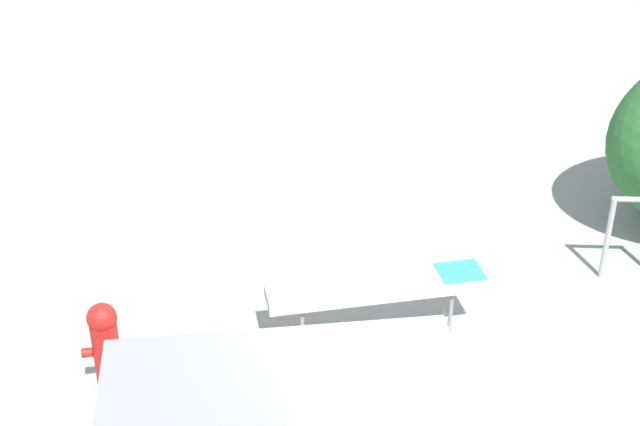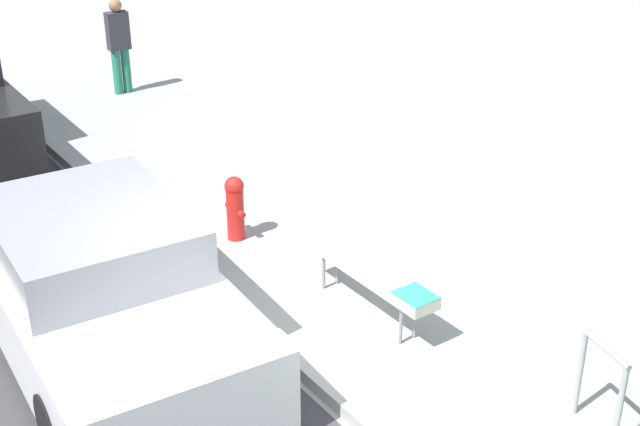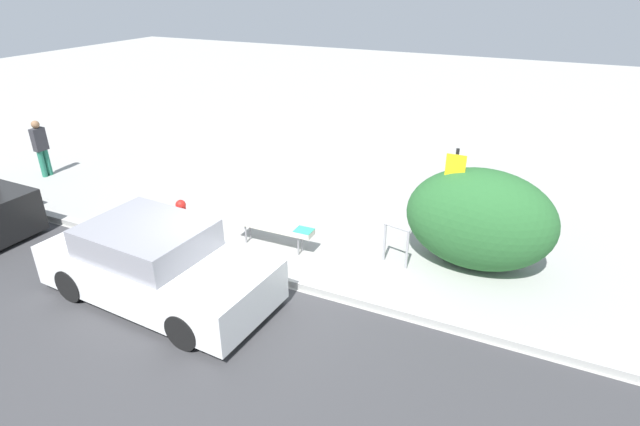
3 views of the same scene
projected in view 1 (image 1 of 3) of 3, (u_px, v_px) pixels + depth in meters
The scene contains 5 objects.
ground_plane at pixel (465, 417), 6.46m from camera, with size 60.00×60.00×0.00m, color #9E9E99.
curb at pixel (466, 411), 6.42m from camera, with size 60.00×0.20×0.13m.
bench at pixel (377, 288), 7.08m from camera, with size 1.76×0.34×0.54m.
bike_rack at pixel (638, 229), 7.81m from camera, with size 0.55×0.18×0.83m.
fire_hydrant at pixel (106, 345), 6.53m from camera, with size 0.36×0.22×0.77m.
Camera 1 is at (-1.93, -4.62, 4.46)m, focal length 50.00 mm.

